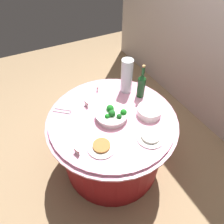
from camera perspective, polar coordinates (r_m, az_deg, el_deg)
ground_plane at (r=2.31m, az=0.00°, el=-13.90°), size 6.00×6.00×0.00m
buffet_table at (r=2.00m, az=0.00°, el=-8.39°), size 1.16×1.16×0.74m
broccoli_bowl at (r=1.67m, az=0.00°, el=-0.74°), size 0.28×0.28×0.11m
plate_stack at (r=1.74m, az=10.72°, el=0.17°), size 0.21×0.21×0.07m
wine_bottle at (r=1.85m, az=8.50°, el=7.74°), size 0.07×0.07×0.34m
decorative_fruit_vase at (r=1.89m, az=4.26°, el=9.79°), size 0.11×0.11×0.34m
serving_tongs at (r=1.81m, az=-13.95°, el=0.28°), size 0.14×0.15×0.01m
food_plate_peanuts at (r=1.50m, az=-3.04°, el=-9.86°), size 0.22×0.22×0.03m
food_plate_rice at (r=1.58m, az=11.04°, el=-7.03°), size 0.22×0.22×0.03m
label_placard_front at (r=1.80m, az=-7.41°, el=2.39°), size 0.05×0.02×0.05m
label_placard_mid at (r=1.96m, az=-4.16°, el=6.99°), size 0.05×0.03×0.05m
label_placard_rear at (r=1.48m, az=-10.14°, el=-11.19°), size 0.05×0.03×0.05m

